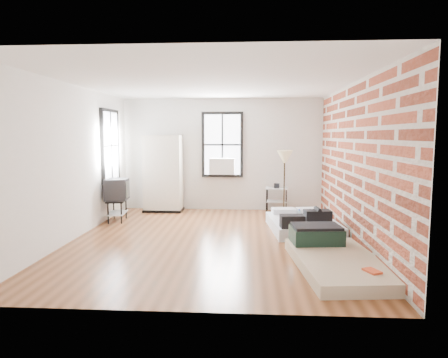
# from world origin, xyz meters

# --- Properties ---
(ground) EXTENTS (6.00, 6.00, 0.00)m
(ground) POSITION_xyz_m (0.00, 0.00, 0.00)
(ground) COLOR #5A3017
(ground) RESTS_ON ground
(room_shell) EXTENTS (5.02, 6.02, 2.80)m
(room_shell) POSITION_xyz_m (0.23, 0.36, 1.74)
(room_shell) COLOR silver
(room_shell) RESTS_ON ground
(mattress_main) EXTENTS (1.40, 1.80, 0.54)m
(mattress_main) POSITION_xyz_m (1.75, 0.77, 0.15)
(mattress_main) COLOR silver
(mattress_main) RESTS_ON ground
(mattress_bare) EXTENTS (1.33, 2.23, 0.46)m
(mattress_bare) POSITION_xyz_m (1.90, -1.31, 0.14)
(mattress_bare) COLOR tan
(mattress_bare) RESTS_ON ground
(wardrobe) EXTENTS (0.96, 0.56, 1.89)m
(wardrobe) POSITION_xyz_m (-1.45, 2.65, 0.94)
(wardrobe) COLOR black
(wardrobe) RESTS_ON ground
(side_table) EXTENTS (0.58, 0.49, 0.71)m
(side_table) POSITION_xyz_m (1.36, 2.72, 0.48)
(side_table) COLOR black
(side_table) RESTS_ON ground
(floor_lamp) EXTENTS (0.33, 0.33, 1.56)m
(floor_lamp) POSITION_xyz_m (1.45, 1.68, 1.33)
(floor_lamp) COLOR black
(floor_lamp) RESTS_ON ground
(tv_stand) EXTENTS (0.53, 0.71, 0.94)m
(tv_stand) POSITION_xyz_m (-2.21, 1.44, 0.67)
(tv_stand) COLOR black
(tv_stand) RESTS_ON ground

